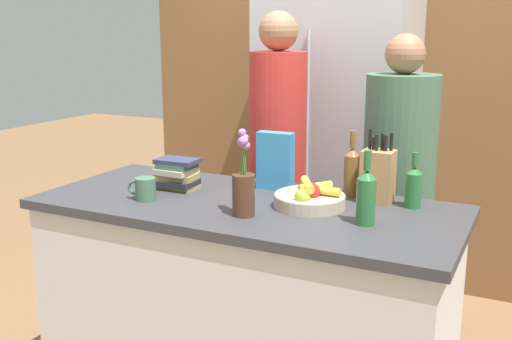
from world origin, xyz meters
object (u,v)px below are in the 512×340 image
object	(u,v)px
bottle_oil	(366,196)
bottle_wine	(352,170)
book_stack	(176,174)
refrigerator	(336,138)
fruit_bowl	(310,198)
flower_vase	(244,188)
coffee_mug	(145,189)
cereal_box	(275,161)
bottle_vinegar	(414,186)
person_at_sink	(278,155)
person_in_blue	(398,182)
knife_block	(378,175)

from	to	relation	value
bottle_oil	bottle_wine	distance (m)	0.40
book_stack	refrigerator	bearing A→B (deg)	72.95
fruit_bowl	bottle_wine	bearing A→B (deg)	68.64
flower_vase	bottle_oil	world-z (taller)	flower_vase
coffee_mug	book_stack	world-z (taller)	book_stack
bottle_oil	fruit_bowl	bearing A→B (deg)	156.46
cereal_box	bottle_vinegar	world-z (taller)	cereal_box
person_at_sink	person_in_blue	size ratio (longest dim) A/B	1.07
knife_block	cereal_box	bearing A→B (deg)	-179.90
refrigerator	cereal_box	bearing A→B (deg)	-87.17
bottle_wine	person_in_blue	bearing A→B (deg)	71.41
refrigerator	person_in_blue	bearing A→B (deg)	-47.91
coffee_mug	bottle_wine	size ratio (longest dim) A/B	0.44
flower_vase	bottle_vinegar	distance (m)	0.70
cereal_box	person_at_sink	bearing A→B (deg)	112.90
bottle_vinegar	person_in_blue	xyz separation A→B (m)	(-0.16, 0.43, -0.10)
bottle_vinegar	person_at_sink	size ratio (longest dim) A/B	0.13
refrigerator	book_stack	xyz separation A→B (m)	(-0.36, -1.17, -0.00)
cereal_box	bottle_oil	world-z (taller)	bottle_oil
person_in_blue	cereal_box	bearing A→B (deg)	-148.45
fruit_bowl	coffee_mug	bearing A→B (deg)	-162.35
bottle_wine	person_in_blue	size ratio (longest dim) A/B	0.18
bottle_oil	bottle_wine	world-z (taller)	bottle_wine
book_stack	flower_vase	bearing A→B (deg)	-26.18
refrigerator	flower_vase	world-z (taller)	refrigerator
flower_vase	bottle_wine	distance (m)	0.55
person_at_sink	fruit_bowl	bearing A→B (deg)	-47.22
flower_vase	coffee_mug	bearing A→B (deg)	178.88
fruit_bowl	cereal_box	distance (m)	0.33
book_stack	bottle_wine	world-z (taller)	bottle_wine
refrigerator	bottle_vinegar	xyz separation A→B (m)	(0.67, -1.00, 0.02)
coffee_mug	person_in_blue	xyz separation A→B (m)	(0.89, 0.82, -0.06)
coffee_mug	bottle_oil	distance (m)	0.94
cereal_box	person_in_blue	size ratio (longest dim) A/B	0.16
bottle_oil	refrigerator	bearing A→B (deg)	113.37
fruit_bowl	bottle_vinegar	xyz separation A→B (m)	(0.38, 0.18, 0.05)
fruit_bowl	bottle_oil	world-z (taller)	bottle_oil
knife_block	flower_vase	distance (m)	0.59
person_in_blue	person_at_sink	bearing A→B (deg)	172.58
book_stack	person_at_sink	distance (m)	0.62
bottle_wine	cereal_box	bearing A→B (deg)	-171.49
flower_vase	coffee_mug	xyz separation A→B (m)	(-0.48, 0.01, -0.06)
cereal_box	book_stack	world-z (taller)	cereal_box
refrigerator	cereal_box	world-z (taller)	refrigerator
knife_block	person_at_sink	size ratio (longest dim) A/B	0.18
coffee_mug	bottle_oil	xyz separation A→B (m)	(0.93, 0.10, 0.06)
coffee_mug	book_stack	xyz separation A→B (m)	(0.01, 0.22, 0.02)
cereal_box	book_stack	distance (m)	0.45
flower_vase	person_at_sink	size ratio (longest dim) A/B	0.20
cereal_box	bottle_wine	bearing A→B (deg)	8.51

